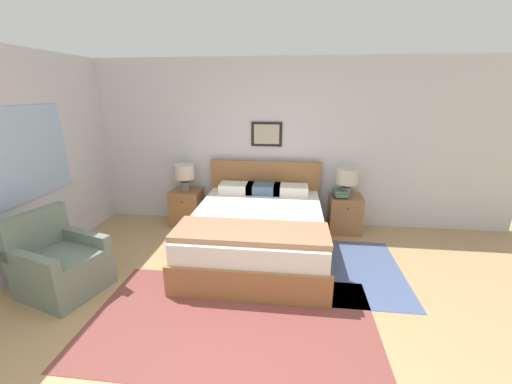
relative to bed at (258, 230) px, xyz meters
name	(u,v)px	position (x,y,z in m)	size (l,w,h in m)	color
wall_back	(264,144)	(-0.03, 1.14, 0.98)	(7.77, 0.09, 2.60)	silver
wall_left	(24,162)	(-2.75, -0.51, 0.98)	(0.08, 5.64, 2.60)	silver
area_rug_main	(232,320)	(-0.10, -1.38, -0.32)	(2.73, 1.53, 0.01)	brown
area_rug_bedside	(362,270)	(1.34, -0.31, -0.32)	(0.94, 1.54, 0.01)	#47567F
bed	(258,230)	(0.00, 0.00, 0.00)	(1.75, 2.15, 1.05)	#936038
armchair	(60,266)	(-2.05, -1.10, -0.02)	(0.93, 0.88, 0.89)	slate
nightstand_near_window	(187,207)	(-1.27, 0.85, -0.03)	(0.48, 0.44, 0.58)	#936038
nightstand_by_door	(345,214)	(1.27, 0.85, -0.03)	(0.48, 0.44, 0.58)	#936038
table_lamp_near_window	(184,173)	(-1.27, 0.84, 0.54)	(0.32, 0.32, 0.43)	slate
table_lamp_by_door	(347,178)	(1.25, 0.84, 0.54)	(0.32, 0.32, 0.43)	slate
book_thick_bottom	(340,196)	(1.16, 0.81, 0.27)	(0.21, 0.27, 0.03)	#232328
book_hardcover_middle	(340,194)	(1.16, 0.81, 0.30)	(0.21, 0.30, 0.04)	#4C7551
book_novel_upper	(340,191)	(1.16, 0.81, 0.35)	(0.20, 0.24, 0.04)	#4C7551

